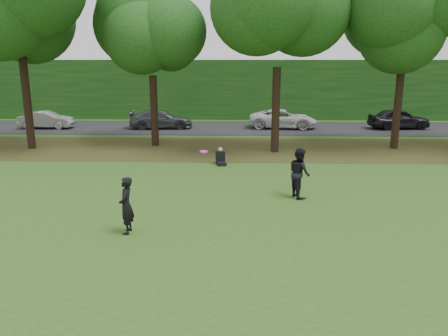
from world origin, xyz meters
The scene contains 10 objects.
ground centered at (0.00, 0.00, 0.00)m, with size 120.00×120.00×0.00m, color #2F5019.
leaf_litter centered at (0.00, 13.00, 0.01)m, with size 60.00×7.00×0.01m, color #443518.
street centered at (0.00, 21.00, 0.01)m, with size 70.00×7.00×0.02m, color black.
far_hedge centered at (0.00, 27.00, 2.50)m, with size 70.00×3.00×5.00m, color #134315.
player_left centered at (-1.30, 0.33, 0.85)m, with size 0.62×0.41×1.70m, color black.
player_right centered at (4.23, 4.02, 0.93)m, with size 0.90×0.70×1.86m, color black.
parked_cars centered at (-0.68, 20.62, 0.71)m, with size 37.59×3.17×1.48m.
frisbee centered at (0.84, 2.22, 2.08)m, with size 0.33×0.33×0.06m.
seated_person centered at (1.11, 9.17, 0.31)m, with size 0.57×0.81×0.83m.
tree_line centered at (-0.34, 12.94, 7.84)m, with size 55.30×7.90×12.31m.
Camera 1 is at (1.94, -11.67, 4.99)m, focal length 35.00 mm.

